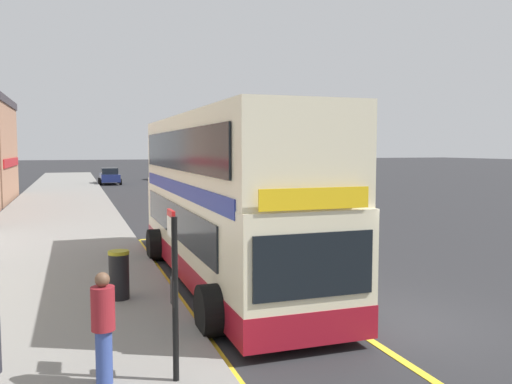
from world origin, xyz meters
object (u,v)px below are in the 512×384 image
Objects in this scene: pedestrian_waiting_near_sign at (103,324)px; parked_car_silver_behind at (161,173)px; parked_car_navy_ahead at (110,176)px; litter_bin at (119,275)px; double_decker_bus at (223,204)px; bus_stop_sign at (174,279)px.

parked_car_silver_behind is at bearing 80.30° from pedestrian_waiting_near_sign.
parked_car_navy_ahead is at bearing -137.32° from parked_car_silver_behind.
parked_car_silver_behind reaches higher than litter_bin.
double_decker_bus reaches higher than parked_car_navy_ahead.
bus_stop_sign is at bearing -101.36° from parked_car_silver_behind.
double_decker_bus is 46.69m from parked_car_silver_behind.
bus_stop_sign reaches higher than litter_bin.
parked_car_navy_ahead is at bearing 90.63° from double_decker_bus.
pedestrian_waiting_near_sign is 4.44m from litter_bin.
bus_stop_sign reaches higher than parked_car_navy_ahead.
parked_car_silver_behind is (5.51, 46.35, -1.27)m from double_decker_bus.
parked_car_silver_behind is 2.56× the size of pedestrian_waiting_near_sign.
litter_bin is (0.56, 4.39, -0.33)m from pedestrian_waiting_near_sign.
double_decker_bus is at bearing -99.54° from parked_car_silver_behind.
parked_car_navy_ahead reaches higher than litter_bin.
double_decker_bus reaches higher than litter_bin.
double_decker_bus is 6.90× the size of pedestrian_waiting_near_sign.
litter_bin is at bearing -92.46° from parked_car_navy_ahead.
litter_bin is (-0.44, 4.54, -0.94)m from bus_stop_sign.
parked_car_silver_behind is at bearing 83.22° from double_decker_bus.
bus_stop_sign is 2.26× the size of litter_bin.
bus_stop_sign is 4.66m from litter_bin.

